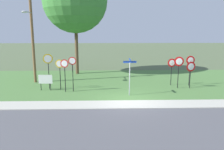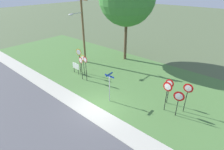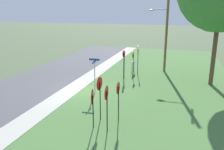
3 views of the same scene
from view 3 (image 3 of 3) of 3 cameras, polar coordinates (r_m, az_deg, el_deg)
The scene contains 15 objects.
ground_plane at distance 19.29m, azimuth -7.47°, elevation -3.76°, with size 160.00×160.00×0.00m, color #4C5B3D.
road_asphalt at distance 21.66m, azimuth -19.11°, elevation -2.31°, with size 44.00×6.40×0.01m, color #4C4C51.
sidewalk_strip at distance 19.61m, azimuth -9.60°, elevation -3.43°, with size 44.00×1.60×0.06m, color #ADAA9E.
grass_median at distance 17.75m, azimuth 10.53°, elevation -5.60°, with size 44.00×12.00×0.04m, color #477038.
stop_sign_near_left at distance 22.28m, azimuth 2.91°, elevation 3.97°, with size 0.62×0.12×2.54m.
stop_sign_near_right at distance 21.68m, azimuth 2.80°, elevation 3.94°, with size 0.61×0.10×2.72m.
stop_sign_far_left at distance 22.63m, azimuth 5.08°, elevation 3.96°, with size 0.65×0.10×2.44m.
stop_sign_far_center at distance 23.44m, azimuth 6.21°, elevation 5.21°, with size 0.76×0.15×2.87m.
yield_sign_near_left at distance 13.59m, azimuth 1.45°, elevation -4.13°, with size 0.72×0.10×2.35m.
yield_sign_near_right at distance 13.57m, azimuth -3.04°, elevation -3.15°, with size 0.78×0.12×2.63m.
yield_sign_far_left at distance 12.84m, azimuth -4.79°, elevation -5.87°, with size 0.81×0.19×2.22m.
yield_sign_far_right at distance 12.19m, azimuth -1.36°, elevation -5.51°, with size 0.75×0.11×2.60m.
street_name_post at distance 18.12m, azimuth -4.20°, elevation 0.59°, with size 0.96×0.82×2.72m.
utility_pole at distance 24.67m, azimuth 12.75°, elevation 11.48°, with size 2.10×2.01×8.67m.
notice_board at distance 23.95m, azimuth 5.09°, elevation 2.37°, with size 1.10×0.08×1.25m.
Camera 3 is at (16.46, 7.73, 6.42)m, focal length 38.06 mm.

